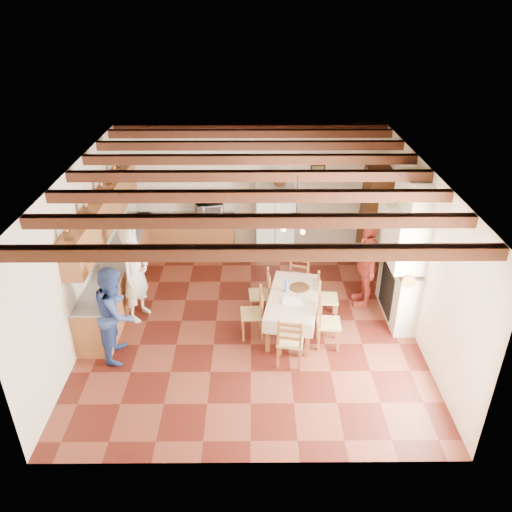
{
  "coord_description": "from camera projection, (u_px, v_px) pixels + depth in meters",
  "views": [
    {
      "loc": [
        0.04,
        -7.84,
        5.63
      ],
      "look_at": [
        0.1,
        0.3,
        1.25
      ],
      "focal_mm": 35.0,
      "sensor_mm": 36.0,
      "label": 1
    }
  ],
  "objects": [
    {
      "name": "chair_end_far",
      "position": [
        297.0,
        277.0,
        10.07
      ],
      "size": [
        0.52,
        0.51,
        0.96
      ],
      "primitive_type": null,
      "rotation": [
        0.0,
        0.0,
        -0.31
      ],
      "color": "brown",
      "rests_on": "floor"
    },
    {
      "name": "person_woman_red",
      "position": [
        366.0,
        264.0,
        9.71
      ],
      "size": [
        0.45,
        1.05,
        1.78
      ],
      "primitive_type": "imported",
      "rotation": [
        0.0,
        0.0,
        -1.59
      ],
      "color": "#A73529",
      "rests_on": "floor"
    },
    {
      "name": "chair_right_near",
      "position": [
        329.0,
        322.0,
        8.71
      ],
      "size": [
        0.43,
        0.45,
        0.96
      ],
      "primitive_type": null,
      "rotation": [
        0.0,
        0.0,
        1.49
      ],
      "color": "brown",
      "rests_on": "floor"
    },
    {
      "name": "countertop_back",
      "position": [
        185.0,
        217.0,
        11.74
      ],
      "size": [
        2.34,
        0.62,
        0.04
      ],
      "primitive_type": "cube",
      "color": "slate",
      "rests_on": "lower_cabinets_back"
    },
    {
      "name": "wall_back",
      "position": [
        251.0,
        187.0,
        11.73
      ],
      "size": [
        6.0,
        0.02,
        3.0
      ],
      "primitive_type": "cube",
      "color": "#F5E5CD",
      "rests_on": "ground"
    },
    {
      "name": "lower_cabinets_left",
      "position": [
        120.0,
        274.0,
        10.28
      ],
      "size": [
        0.6,
        4.3,
        0.86
      ],
      "primitive_type": "cube",
      "color": "brown",
      "rests_on": "ground"
    },
    {
      "name": "microwave",
      "position": [
        209.0,
        209.0,
        11.66
      ],
      "size": [
        0.69,
        0.56,
        0.34
      ],
      "primitive_type": "imported",
      "rotation": [
        0.0,
        0.0,
        0.28
      ],
      "color": "silver",
      "rests_on": "countertop_back"
    },
    {
      "name": "ceiling_beams",
      "position": [
        250.0,
        176.0,
        8.19
      ],
      "size": [
        6.0,
        6.3,
        0.16
      ],
      "primitive_type": null,
      "color": "#3B2014",
      "rests_on": "ground"
    },
    {
      "name": "lower_cabinets_back",
      "position": [
        187.0,
        234.0,
        11.96
      ],
      "size": [
        2.3,
        0.6,
        0.86
      ],
      "primitive_type": "cube",
      "color": "brown",
      "rests_on": "ground"
    },
    {
      "name": "chair_end_near",
      "position": [
        290.0,
        340.0,
        8.28
      ],
      "size": [
        0.49,
        0.47,
        0.96
      ],
      "primitive_type": null,
      "rotation": [
        0.0,
        0.0,
        2.95
      ],
      "color": "brown",
      "rests_on": "floor"
    },
    {
      "name": "chair_right_far",
      "position": [
        327.0,
        298.0,
        9.41
      ],
      "size": [
        0.43,
        0.44,
        0.96
      ],
      "primitive_type": null,
      "rotation": [
        0.0,
        0.0,
        1.51
      ],
      "color": "brown",
      "rests_on": "floor"
    },
    {
      "name": "floor",
      "position": [
        251.0,
        321.0,
        9.58
      ],
      "size": [
        6.0,
        6.5,
        0.02
      ],
      "primitive_type": "cube",
      "color": "#46140D",
      "rests_on": "ground"
    },
    {
      "name": "countertop_left",
      "position": [
        117.0,
        255.0,
        10.06
      ],
      "size": [
        0.62,
        4.3,
        0.04
      ],
      "primitive_type": "cube",
      "color": "slate",
      "rests_on": "lower_cabinets_left"
    },
    {
      "name": "chair_left_near",
      "position": [
        252.0,
        313.0,
        8.97
      ],
      "size": [
        0.43,
        0.45,
        0.96
      ],
      "primitive_type": null,
      "rotation": [
        0.0,
        0.0,
        -1.5
      ],
      "color": "brown",
      "rests_on": "floor"
    },
    {
      "name": "person_man",
      "position": [
        135.0,
        274.0,
        9.26
      ],
      "size": [
        0.67,
        0.81,
        1.91
      ],
      "primitive_type": "imported",
      "rotation": [
        0.0,
        0.0,
        1.22
      ],
      "color": "white",
      "rests_on": "floor"
    },
    {
      "name": "wall_front",
      "position": [
        250.0,
        378.0,
        5.99
      ],
      "size": [
        6.0,
        0.02,
        3.0
      ],
      "primitive_type": "cube",
      "color": "#F5E5CD",
      "rests_on": "ground"
    },
    {
      "name": "dining_table",
      "position": [
        293.0,
        299.0,
        9.05
      ],
      "size": [
        1.14,
        1.79,
        0.73
      ],
      "rotation": [
        0.0,
        0.0,
        -0.18
      ],
      "color": "beige",
      "rests_on": "floor"
    },
    {
      "name": "wall_picture",
      "position": [
        318.0,
        173.0,
        11.55
      ],
      "size": [
        0.34,
        0.03,
        0.42
      ],
      "primitive_type": "cube",
      "color": "#301F13",
      "rests_on": "ground"
    },
    {
      "name": "backsplash_left",
      "position": [
        101.0,
        241.0,
        9.91
      ],
      "size": [
        0.03,
        4.3,
        0.6
      ],
      "primitive_type": "cube",
      "color": "beige",
      "rests_on": "ground"
    },
    {
      "name": "fridge_vase",
      "position": [
        279.0,
        178.0,
        11.13
      ],
      "size": [
        0.35,
        0.35,
        0.34
      ],
      "primitive_type": "imported",
      "rotation": [
        0.0,
        0.0,
        -0.08
      ],
      "color": "#32170C",
      "rests_on": "refrigerator"
    },
    {
      "name": "chandelier",
      "position": [
        296.0,
        219.0,
        8.29
      ],
      "size": [
        0.47,
        0.47,
        0.03
      ],
      "primitive_type": "torus",
      "color": "black",
      "rests_on": "ground"
    },
    {
      "name": "refrigerator",
      "position": [
        275.0,
        220.0,
        11.62
      ],
      "size": [
        0.88,
        0.74,
        1.73
      ],
      "primitive_type": "cube",
      "rotation": [
        0.0,
        0.0,
        0.03
      ],
      "color": "white",
      "rests_on": "floor"
    },
    {
      "name": "ceiling",
      "position": [
        250.0,
        170.0,
        8.14
      ],
      "size": [
        6.0,
        6.5,
        0.02
      ],
      "primitive_type": "cube",
      "color": "white",
      "rests_on": "ground"
    },
    {
      "name": "person_woman_blue",
      "position": [
        116.0,
        312.0,
        8.33
      ],
      "size": [
        0.67,
        0.84,
        1.71
      ],
      "primitive_type": "imported",
      "rotation": [
        0.0,
        0.0,
        1.6
      ],
      "color": "navy",
      "rests_on": "floor"
    },
    {
      "name": "chair_left_far",
      "position": [
        260.0,
        294.0,
        9.53
      ],
      "size": [
        0.43,
        0.44,
        0.96
      ],
      "primitive_type": null,
      "rotation": [
        0.0,
        0.0,
        -1.51
      ],
      "color": "brown",
      "rests_on": "floor"
    },
    {
      "name": "backsplash_back",
      "position": [
        186.0,
        200.0,
        11.84
      ],
      "size": [
        2.3,
        0.03,
        0.6
      ],
      "primitive_type": "cube",
      "color": "beige",
      "rests_on": "ground"
    },
    {
      "name": "hutch",
      "position": [
        374.0,
        216.0,
        11.13
      ],
      "size": [
        0.61,
        1.29,
        2.27
      ],
      "primitive_type": null,
      "rotation": [
        0.0,
        0.0,
        -0.07
      ],
      "color": "#32170C",
      "rests_on": "floor"
    },
    {
      "name": "wall_left",
      "position": [
        81.0,
        252.0,
        8.84
      ],
      "size": [
        0.02,
        6.5,
        3.0
      ],
      "primitive_type": "cube",
      "color": "#F5E5CD",
      "rests_on": "ground"
    },
    {
      "name": "upper_cabinets",
      "position": [
        104.0,
        211.0,
        9.6
      ],
      "size": [
        0.35,
        4.2,
        0.7
      ],
      "primitive_type": "cube",
      "color": "brown",
      "rests_on": "ground"
    },
    {
      "name": "wall_right",
      "position": [
        419.0,
        251.0,
        8.88
      ],
      "size": [
        0.02,
        6.5,
        3.0
      ],
      "primitive_type": "cube",
      "color": "#F5E5CD",
      "rests_on": "ground"
    },
    {
      "name": "fireplace",
      "position": [
        399.0,
        251.0,
        9.1
      ],
      "size": [
        0.56,
        1.6,
        2.8
      ],
      "primitive_type": null,
      "color": "beige",
      "rests_on": "ground"
    }
  ]
}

